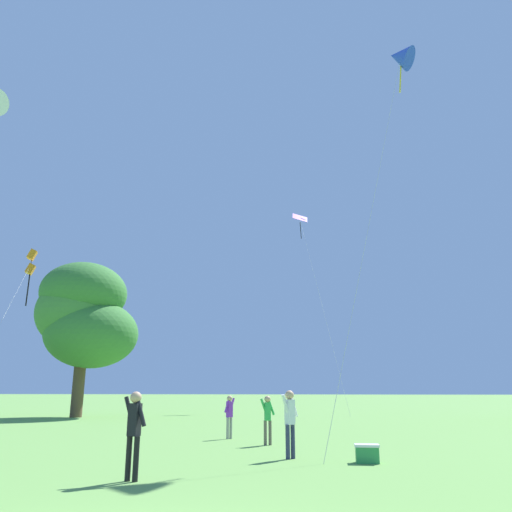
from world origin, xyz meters
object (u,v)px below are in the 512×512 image
(person_near_tree, at_px, (268,415))
(person_with_spool, at_px, (290,417))
(kite_blue_delta, at_px, (400,57))
(kite_purple_streamer, at_px, (302,226))
(person_far_back, at_px, (134,426))
(picnic_cooler, at_px, (367,453))
(tree_right_cluster, at_px, (84,315))
(person_child_small, at_px, (229,413))
(kite_orange_box, at_px, (31,264))

(person_near_tree, distance_m, person_with_spool, 3.43)
(kite_blue_delta, distance_m, kite_purple_streamer, 27.61)
(kite_purple_streamer, bearing_deg, kite_blue_delta, -78.01)
(person_far_back, relative_size, picnic_cooler, 2.86)
(kite_blue_delta, height_order, picnic_cooler, kite_blue_delta)
(person_near_tree, distance_m, person_far_back, 7.32)
(person_near_tree, distance_m, tree_right_cluster, 21.87)
(tree_right_cluster, xyz_separation_m, picnic_cooler, (17.35, -19.17, -6.51))
(person_child_small, bearing_deg, person_near_tree, -50.03)
(person_far_back, bearing_deg, kite_blue_delta, 52.81)
(person_near_tree, height_order, picnic_cooler, person_near_tree)
(person_near_tree, bearing_deg, picnic_cooler, -52.56)
(person_with_spool, relative_size, picnic_cooler, 2.89)
(person_child_small, bearing_deg, tree_right_cluster, 133.68)
(kite_purple_streamer, relative_size, person_child_small, 12.34)
(person_far_back, height_order, picnic_cooler, person_far_back)
(picnic_cooler, bearing_deg, kite_orange_box, 137.67)
(person_child_small, bearing_deg, kite_blue_delta, 8.89)
(kite_purple_streamer, bearing_deg, kite_orange_box, -146.74)
(person_far_back, bearing_deg, picnic_cooler, 34.00)
(kite_purple_streamer, distance_m, kite_orange_box, 24.79)
(kite_purple_streamer, relative_size, picnic_cooler, 31.76)
(kite_blue_delta, bearing_deg, picnic_cooler, -112.74)
(person_with_spool, bearing_deg, person_near_tree, 106.46)
(kite_orange_box, xyz_separation_m, person_with_spool, (20.90, -20.28, -9.97))
(kite_orange_box, relative_size, person_near_tree, 7.79)
(kite_blue_delta, xyz_separation_m, picnic_cooler, (-2.91, -6.95, -16.19))
(person_near_tree, bearing_deg, kite_orange_box, 139.53)
(kite_orange_box, height_order, person_child_small, kite_orange_box)
(tree_right_cluster, bearing_deg, person_with_spool, -50.43)
(person_far_back, distance_m, person_with_spool, 4.76)
(kite_purple_streamer, distance_m, tree_right_cluster, 23.32)
(kite_orange_box, height_order, tree_right_cluster, kite_orange_box)
(kite_blue_delta, relative_size, tree_right_cluster, 1.64)
(kite_orange_box, height_order, picnic_cooler, kite_orange_box)
(kite_purple_streamer, xyz_separation_m, person_with_spool, (0.88, -33.41, -16.40))
(kite_orange_box, relative_size, person_child_small, 7.86)
(person_child_small, bearing_deg, person_far_back, -91.70)
(person_near_tree, relative_size, picnic_cooler, 2.60)
(kite_purple_streamer, xyz_separation_m, person_child_small, (-1.75, -28.15, -16.51))
(kite_orange_box, relative_size, tree_right_cluster, 1.16)
(person_with_spool, distance_m, tree_right_cluster, 24.86)
(picnic_cooler, bearing_deg, tree_right_cluster, 132.15)
(person_with_spool, bearing_deg, person_child_small, 116.54)
(kite_purple_streamer, relative_size, person_far_back, 11.09)
(person_near_tree, xyz_separation_m, picnic_cooler, (2.91, -3.80, -0.71))
(kite_purple_streamer, bearing_deg, person_child_small, -93.55)
(person_with_spool, height_order, person_child_small, person_with_spool)
(person_with_spool, xyz_separation_m, person_child_small, (-2.63, 5.26, -0.12))
(person_far_back, bearing_deg, person_near_tree, 74.75)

